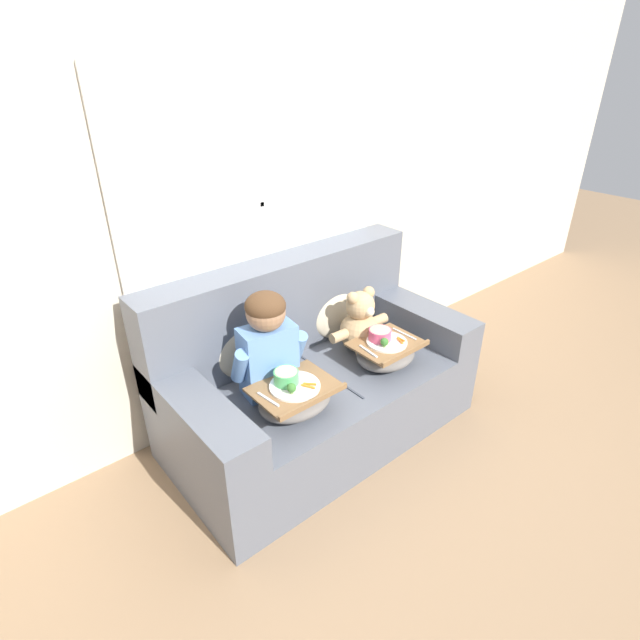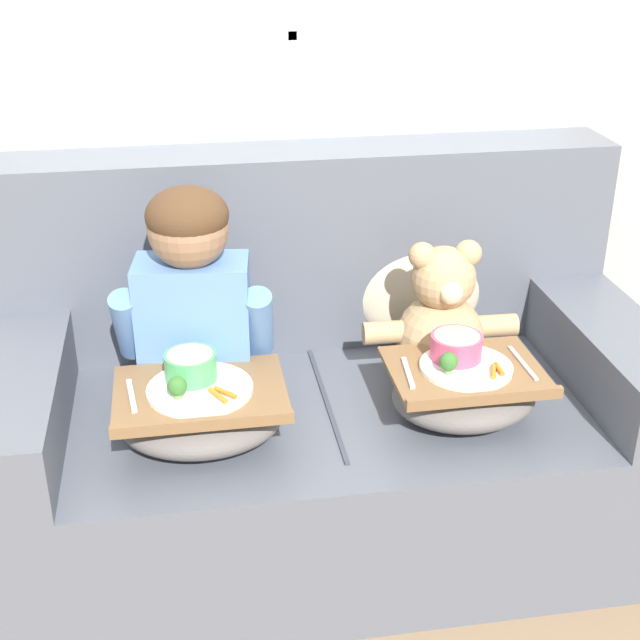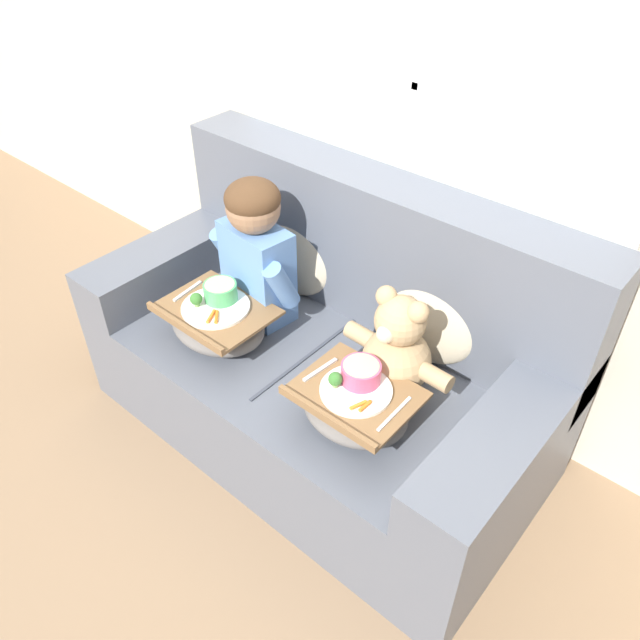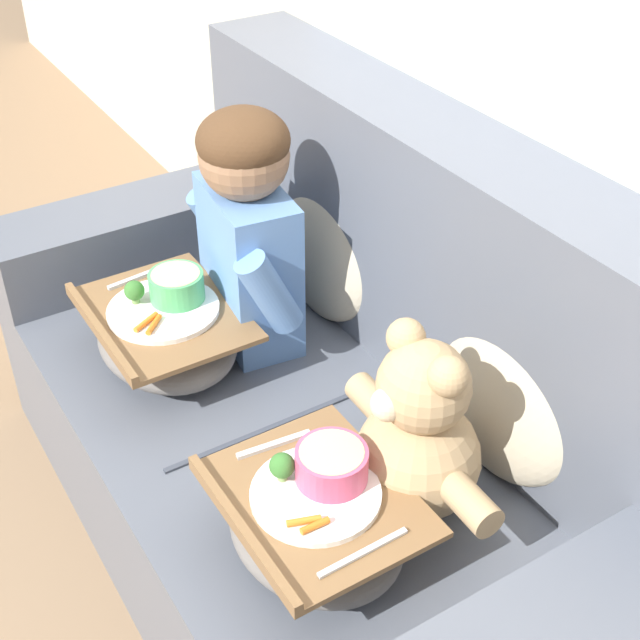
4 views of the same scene
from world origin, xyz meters
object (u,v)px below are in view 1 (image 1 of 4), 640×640
Objects in this scene: lap_tray_teddy at (386,352)px; couch at (313,376)px; lap_tray_child at (295,397)px; child_figure at (267,339)px; throw_pillow_behind_teddy at (335,307)px; teddy_bear at (360,325)px; throw_pillow_behind_child at (245,342)px.

couch is at bearing 141.36° from lap_tray_teddy.
child_figure is at bearing 89.67° from lap_tray_child.
throw_pillow_behind_teddy is 0.23m from teddy_bear.
couch reaches higher than lap_tray_teddy.
teddy_bear reaches higher than lap_tray_teddy.
couch is at bearing -29.26° from throw_pillow_behind_child.
lap_tray_teddy is (0.64, 0.00, 0.00)m from lap_tray_child.
lap_tray_teddy is (0.32, -0.25, 0.16)m from couch.
lap_tray_teddy is (-0.00, -0.43, -0.11)m from throw_pillow_behind_teddy.
couch is 0.45m from throw_pillow_behind_teddy.
teddy_bear is (0.64, -0.22, -0.03)m from throw_pillow_behind_child.
lap_tray_child is (-0.64, -0.43, -0.11)m from throw_pillow_behind_teddy.
throw_pillow_behind_child is 1.12× the size of lap_tray_teddy.
lap_tray_child reaches higher than lap_tray_teddy.
throw_pillow_behind_child reaches higher than throw_pillow_behind_teddy.
couch is 0.50m from child_figure.
teddy_bear reaches higher than lap_tray_child.
couch is 0.45m from throw_pillow_behind_child.
couch is 4.64× the size of lap_tray_teddy.
lap_tray_child is (-0.00, -0.43, -0.11)m from throw_pillow_behind_child.
throw_pillow_behind_teddy reaches higher than lap_tray_child.
lap_tray_teddy is (-0.00, -0.21, -0.08)m from teddy_bear.
teddy_bear is at bearing -0.39° from child_figure.
child_figure reaches higher than teddy_bear.
lap_tray_teddy is at bearing -34.20° from throw_pillow_behind_child.
couch is 0.44m from lap_tray_teddy.
throw_pillow_behind_child is at bearing 180.00° from throw_pillow_behind_teddy.
teddy_bear is at bearing -7.93° from couch.
child_figure reaches higher than throw_pillow_behind_child.
throw_pillow_behind_teddy is at bearing 89.96° from teddy_bear.
throw_pillow_behind_teddy reaches higher than teddy_bear.
child_figure is 0.31m from lap_tray_child.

